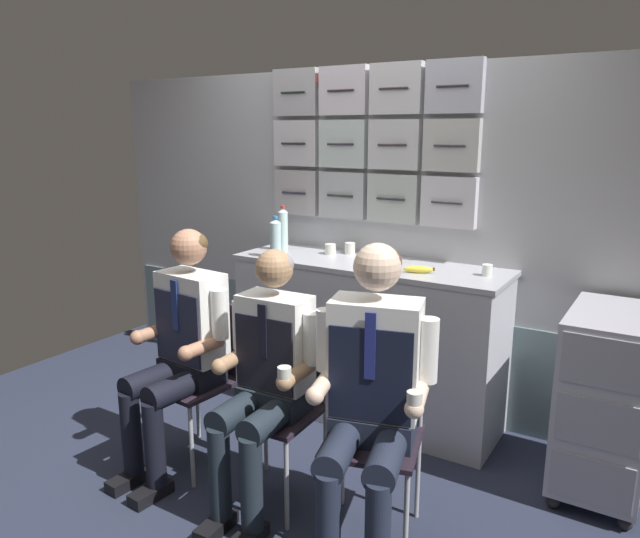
{
  "coord_description": "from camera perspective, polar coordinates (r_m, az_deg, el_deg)",
  "views": [
    {
      "loc": [
        1.77,
        -2.04,
        1.77
      ],
      "look_at": [
        0.24,
        0.44,
        1.09
      ],
      "focal_mm": 33.36,
      "sensor_mm": 36.0,
      "label": 1
    }
  ],
  "objects": [
    {
      "name": "crew_member_right",
      "position": [
        2.78,
        -5.26,
        -9.82
      ],
      "size": [
        0.48,
        0.59,
        1.25
      ],
      "color": "black",
      "rests_on": "ground"
    },
    {
      "name": "crew_member_left",
      "position": [
        3.16,
        -13.23,
        -6.71
      ],
      "size": [
        0.5,
        0.63,
        1.28
      ],
      "color": "black",
      "rests_on": "ground"
    },
    {
      "name": "ground",
      "position": [
        3.24,
        -8.25,
        -20.51
      ],
      "size": [
        4.8,
        4.8,
        0.04
      ],
      "primitive_type": "cube",
      "color": "#262B3E"
    },
    {
      "name": "paper_cup_tan",
      "position": [
        3.81,
        1.0,
        1.96
      ],
      "size": [
        0.07,
        0.07,
        0.07
      ],
      "color": "silver",
      "rests_on": "galley_counter"
    },
    {
      "name": "folding_chair_near_trolley",
      "position": [
        2.73,
        5.53,
        -13.67
      ],
      "size": [
        0.49,
        0.49,
        0.87
      ],
      "color": "#A8AAAF",
      "rests_on": "ground"
    },
    {
      "name": "crew_member_near_trolley",
      "position": [
        2.5,
        4.91,
        -11.12
      ],
      "size": [
        0.54,
        0.7,
        1.33
      ],
      "color": "black",
      "rests_on": "ground"
    },
    {
      "name": "water_bottle_short",
      "position": [
        3.7,
        -4.29,
        2.99
      ],
      "size": [
        0.07,
        0.07,
        0.26
      ],
      "color": "silver",
      "rests_on": "galley_counter"
    },
    {
      "name": "galley_counter",
      "position": [
        3.73,
        4.52,
        -6.79
      ],
      "size": [
        1.68,
        0.53,
        0.99
      ],
      "color": "#BBBCC5",
      "rests_on": "ground"
    },
    {
      "name": "coffee_cup_white",
      "position": [
        3.36,
        15.74,
        -0.07
      ],
      "size": [
        0.06,
        0.06,
        0.06
      ],
      "color": "white",
      "rests_on": "galley_counter"
    },
    {
      "name": "coffee_cup_spare",
      "position": [
        3.82,
        2.89,
        2.03
      ],
      "size": [
        0.07,
        0.07,
        0.07
      ],
      "color": "silver",
      "rests_on": "galley_counter"
    },
    {
      "name": "galley_bulkhead",
      "position": [
        3.9,
        4.3,
        3.33
      ],
      "size": [
        4.2,
        0.14,
        2.16
      ],
      "color": "#B1B2B7",
      "rests_on": "ground"
    },
    {
      "name": "water_bottle_blue_cap",
      "position": [
        3.92,
        -3.56,
        3.83
      ],
      "size": [
        0.06,
        0.06,
        0.3
      ],
      "color": "silver",
      "rests_on": "galley_counter"
    },
    {
      "name": "espresso_cup_small",
      "position": [
        3.46,
        4.77,
        0.74
      ],
      "size": [
        0.06,
        0.06,
        0.06
      ],
      "color": "white",
      "rests_on": "galley_counter"
    },
    {
      "name": "service_trolley",
      "position": [
        3.27,
        25.78,
        -11.07
      ],
      "size": [
        0.4,
        0.65,
        0.93
      ],
      "color": "black",
      "rests_on": "ground"
    },
    {
      "name": "folding_chair_left",
      "position": [
        3.32,
        -10.93,
        -8.8
      ],
      "size": [
        0.43,
        0.44,
        0.87
      ],
      "color": "#A8AAAF",
      "rests_on": "ground"
    },
    {
      "name": "folding_chair_right",
      "position": [
        2.96,
        -3.37,
        -11.36
      ],
      "size": [
        0.42,
        0.42,
        0.87
      ],
      "color": "#A8AAAF",
      "rests_on": "ground"
    },
    {
      "name": "snack_banana",
      "position": [
        3.35,
        9.43,
        -0.04
      ],
      "size": [
        0.17,
        0.1,
        0.04
      ],
      "color": "yellow",
      "rests_on": "galley_counter"
    }
  ]
}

